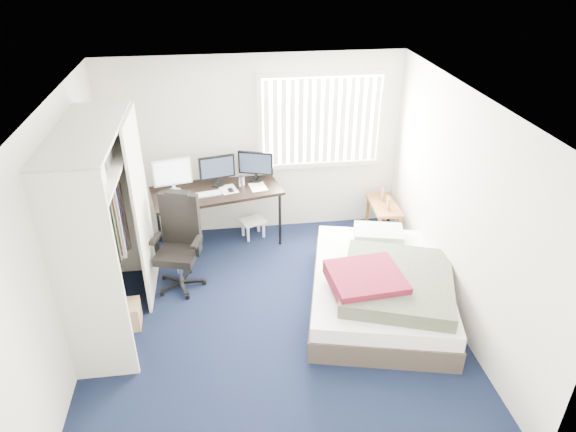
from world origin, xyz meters
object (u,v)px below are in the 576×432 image
Objects in this scene: desk at (216,187)px; bed at (381,287)px; office_chair at (180,251)px; nightstand at (384,208)px.

desk is 2.54m from bed.
office_chair is 2.89m from nightstand.
nightstand is at bearing 72.51° from bed.
desk is 1.51× the size of office_chair.
office_chair is at bearing -117.67° from desk.
desk reaches higher than bed.
office_chair reaches higher than bed.
desk is 2.35m from nightstand.
desk is 1.09m from office_chair.
nightstand is at bearing 15.74° from office_chair.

